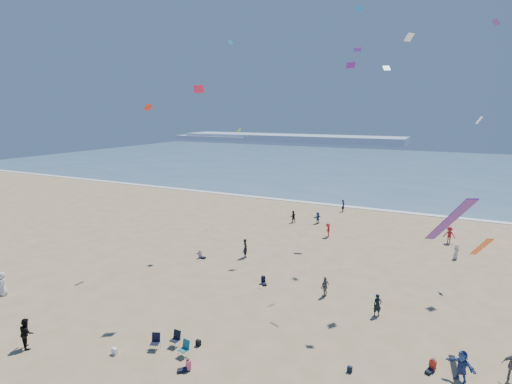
% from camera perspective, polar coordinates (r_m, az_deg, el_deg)
% --- Properties ---
extents(ground, '(220.00, 220.00, 0.00)m').
position_cam_1_polar(ground, '(24.68, -13.79, -24.69)').
color(ground, tan).
rests_on(ground, ground).
extents(ocean, '(220.00, 100.00, 0.06)m').
position_cam_1_polar(ocean, '(111.66, 19.32, 3.37)').
color(ocean, '#476B84').
rests_on(ocean, ground).
extents(surf_line, '(220.00, 1.20, 0.08)m').
position_cam_1_polar(surf_line, '(63.06, 13.44, -2.09)').
color(surf_line, white).
rests_on(surf_line, ground).
extents(headland_far, '(110.00, 20.00, 3.20)m').
position_cam_1_polar(headland_far, '(199.36, 4.78, 7.69)').
color(headland_far, '#7A8EA8').
rests_on(headland_far, ground).
extents(headland_near, '(40.00, 14.00, 2.00)m').
position_cam_1_polar(headland_near, '(213.09, -5.87, 7.74)').
color(headland_near, '#7A8EA8').
rests_on(headland_near, ground).
extents(standing_flyers, '(36.37, 43.65, 1.93)m').
position_cam_1_polar(standing_flyers, '(35.77, 8.40, -10.96)').
color(standing_flyers, black).
rests_on(standing_flyers, ground).
extents(seated_group, '(22.73, 21.92, 0.84)m').
position_cam_1_polar(seated_group, '(28.56, -1.77, -17.94)').
color(seated_group, white).
rests_on(seated_group, ground).
extents(chair_cluster, '(2.73, 1.50, 1.00)m').
position_cam_1_polar(chair_cluster, '(26.61, -12.06, -20.40)').
color(chair_cluster, black).
rests_on(chair_cluster, ground).
extents(white_tote, '(0.35, 0.20, 0.40)m').
position_cam_1_polar(white_tote, '(27.34, -19.55, -20.64)').
color(white_tote, white).
rests_on(white_tote, ground).
extents(black_backpack, '(0.30, 0.22, 0.38)m').
position_cam_1_polar(black_backpack, '(26.96, -8.24, -20.57)').
color(black_backpack, black).
rests_on(black_backpack, ground).
extents(navy_bag, '(0.28, 0.18, 0.34)m').
position_cam_1_polar(navy_bag, '(25.15, 13.24, -23.43)').
color(navy_bag, black).
rests_on(navy_bag, ground).
extents(kites_aloft, '(35.59, 35.24, 27.85)m').
position_cam_1_polar(kites_aloft, '(27.71, 19.75, 12.15)').
color(kites_aloft, red).
rests_on(kites_aloft, ground).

